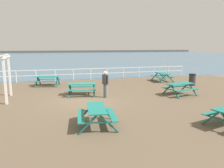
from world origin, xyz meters
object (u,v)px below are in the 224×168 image
object	(u,v)px
picnic_table_near_left	(82,86)
visitor	(105,83)
picnic_table_near_right	(162,75)
picnic_table_mid_centre	(180,86)
picnic_table_far_right	(48,79)
litter_bin	(192,80)
picnic_table_far_left	(97,112)

from	to	relation	value
picnic_table_near_left	visitor	distance (m)	1.73
picnic_table_near_left	picnic_table_near_right	world-z (taller)	same
picnic_table_mid_centre	picnic_table_far_right	size ratio (longest dim) A/B	1.00
picnic_table_mid_centre	picnic_table_far_right	bearing A→B (deg)	133.81
picnic_table_mid_centre	litter_bin	size ratio (longest dim) A/B	2.18
picnic_table_mid_centre	picnic_table_far_left	distance (m)	7.54
picnic_table_near_left	picnic_table_far_right	xyz separation A→B (m)	(-2.22, 4.07, 0.00)
picnic_table_far_left	visitor	world-z (taller)	visitor
picnic_table_near_left	picnic_table_near_right	xyz separation A→B (m)	(7.75, 3.61, 0.00)
picnic_table_far_left	visitor	xyz separation A→B (m)	(1.48, 4.64, 0.36)
picnic_table_mid_centre	visitor	xyz separation A→B (m)	(-4.88, 0.60, 0.36)
picnic_table_near_left	picnic_table_near_right	distance (m)	8.55
picnic_table_near_left	picnic_table_near_right	bearing A→B (deg)	35.13
litter_bin	picnic_table_mid_centre	bearing A→B (deg)	-136.16
picnic_table_near_right	litter_bin	size ratio (longest dim) A/B	1.92
visitor	litter_bin	distance (m)	8.14
picnic_table_near_left	visitor	xyz separation A→B (m)	(1.31, -1.07, 0.36)
picnic_table_far_right	visitor	xyz separation A→B (m)	(3.54, -5.14, 0.36)
picnic_table_near_right	litter_bin	bearing A→B (deg)	-149.85
picnic_table_near_left	picnic_table_far_left	distance (m)	5.72
picnic_table_near_right	picnic_table_far_right	world-z (taller)	same
picnic_table_near_right	visitor	xyz separation A→B (m)	(-6.44, -4.67, 0.36)
picnic_table_far_right	visitor	bearing A→B (deg)	-43.98
picnic_table_near_left	picnic_table_far_left	world-z (taller)	same
picnic_table_near_right	visitor	distance (m)	7.96
picnic_table_far_right	visitor	distance (m)	6.25
picnic_table_near_right	picnic_table_far_right	size ratio (longest dim) A/B	0.88
picnic_table_near_right	picnic_table_far_right	xyz separation A→B (m)	(-9.97, 0.46, 0.00)
picnic_table_near_left	picnic_table_mid_centre	distance (m)	6.42
picnic_table_mid_centre	picnic_table_far_right	xyz separation A→B (m)	(-8.42, 5.74, 0.00)
picnic_table_near_right	picnic_table_mid_centre	distance (m)	5.50
visitor	picnic_table_near_right	bearing A→B (deg)	9.28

